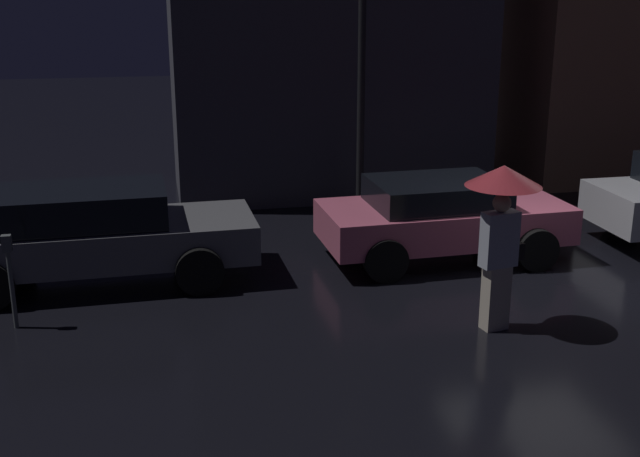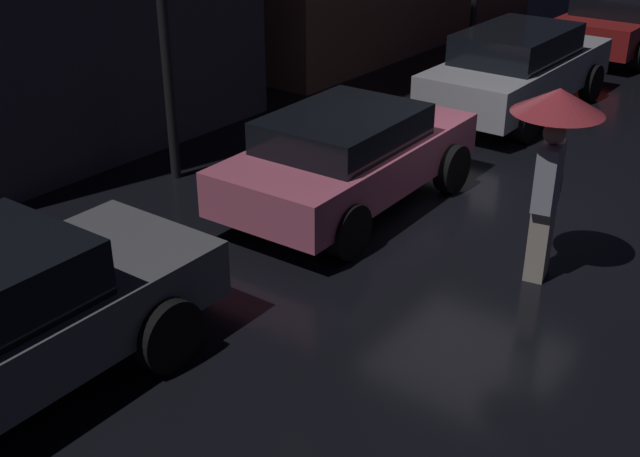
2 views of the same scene
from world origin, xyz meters
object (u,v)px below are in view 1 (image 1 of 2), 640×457
(parked_car_grey, at_px, (94,233))
(pedestrian_with_umbrella, at_px, (502,209))
(parked_car_pink, at_px, (442,216))
(street_lamp_near, at_px, (362,44))
(parking_meter, at_px, (10,271))

(parked_car_grey, distance_m, pedestrian_with_umbrella, 5.93)
(parked_car_grey, xyz_separation_m, parked_car_pink, (5.43, -0.03, -0.06))
(street_lamp_near, bearing_deg, parked_car_pink, -74.39)
(pedestrian_with_umbrella, bearing_deg, parking_meter, 156.99)
(parked_car_grey, height_order, parked_car_pink, parked_car_grey)
(street_lamp_near, bearing_deg, parked_car_grey, -151.85)
(parked_car_grey, relative_size, parking_meter, 3.68)
(parking_meter, bearing_deg, street_lamp_near, 35.65)
(parked_car_grey, relative_size, parked_car_pink, 1.17)
(pedestrian_with_umbrella, bearing_deg, street_lamp_near, 83.47)
(pedestrian_with_umbrella, height_order, parking_meter, pedestrian_with_umbrella)
(parked_car_pink, relative_size, street_lamp_near, 0.84)
(parked_car_pink, bearing_deg, parking_meter, -168.58)
(parked_car_grey, distance_m, parked_car_pink, 5.43)
(parking_meter, relative_size, street_lamp_near, 0.27)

